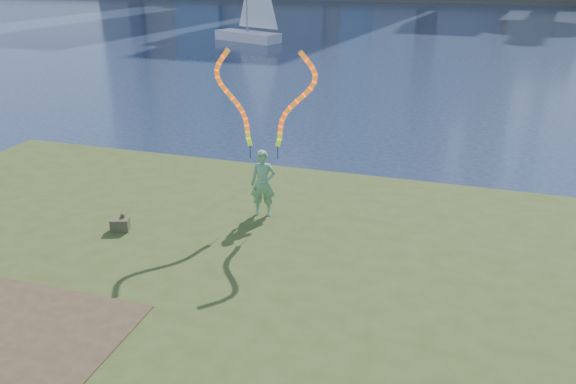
% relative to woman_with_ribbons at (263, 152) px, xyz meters
% --- Properties ---
extents(ground, '(320.00, 320.00, 0.00)m').
position_rel_woman_with_ribbons_xyz_m(ground, '(0.06, -2.20, -2.25)').
color(ground, '#1A2741').
rests_on(ground, ground).
extents(grassy_knoll, '(20.00, 18.00, 0.80)m').
position_rel_woman_with_ribbons_xyz_m(grassy_knoll, '(0.06, -4.49, -1.91)').
color(grassy_knoll, '#3B4B1A').
rests_on(grassy_knoll, ground).
extents(dirt_patch, '(3.20, 3.00, 0.02)m').
position_rel_woman_with_ribbons_xyz_m(dirt_patch, '(-2.14, -5.40, -1.44)').
color(dirt_patch, '#47331E').
rests_on(dirt_patch, grassy_knoll).
extents(woman_with_ribbons, '(1.95, 0.56, 3.88)m').
position_rel_woman_with_ribbons_xyz_m(woman_with_ribbons, '(0.00, 0.00, 0.00)').
color(woman_with_ribbons, '#127B17').
rests_on(woman_with_ribbons, grassy_knoll).
extents(canvas_bag, '(0.43, 0.48, 0.35)m').
position_rel_woman_with_ribbons_xyz_m(canvas_bag, '(-2.59, -1.63, -1.30)').
color(canvas_bag, brown).
rests_on(canvas_bag, grassy_knoll).
extents(sailboat, '(5.63, 3.57, 8.65)m').
position_rel_woman_with_ribbons_xyz_m(sailboat, '(-11.76, 30.53, -0.76)').
color(sailboat, white).
rests_on(sailboat, ground).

